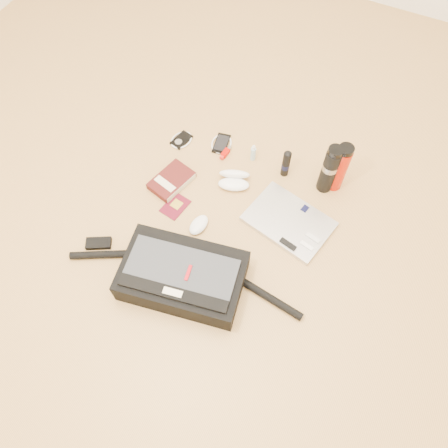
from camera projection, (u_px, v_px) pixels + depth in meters
The scene contains 14 objects.
ground at pixel (220, 237), 1.97m from camera, with size 4.00×4.00×0.00m, color tan.
messenger_bag at pixel (182, 276), 1.81m from camera, with size 1.02×0.40×0.14m.
laptop at pixel (289, 222), 2.00m from camera, with size 0.42×0.34×0.04m.
book at pixel (172, 181), 2.11m from camera, with size 0.18×0.24×0.04m.
passport at pixel (175, 206), 2.05m from camera, with size 0.11×0.14×0.01m.
mouse at pixel (199, 225), 1.98m from camera, with size 0.08×0.12×0.04m.
sunglasses_case at pixel (234, 179), 2.10m from camera, with size 0.18×0.17×0.09m.
ipod at pixel (181, 140), 2.25m from camera, with size 0.11×0.12×0.01m.
phone at pixel (221, 144), 2.24m from camera, with size 0.12×0.14×0.01m.
inhaler at pixel (226, 153), 2.20m from camera, with size 0.03×0.09×0.02m.
spray_bottle at pixel (253, 153), 2.16m from camera, with size 0.03×0.03×0.10m.
aerosol_can at pixel (286, 164), 2.08m from camera, with size 0.05×0.05×0.16m.
thermos_black at pixel (330, 169), 1.99m from camera, with size 0.09×0.09×0.28m.
thermos_red at pixel (340, 168), 2.00m from camera, with size 0.09×0.09×0.28m.
Camera 1 is at (0.42, -0.83, 1.74)m, focal length 35.00 mm.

